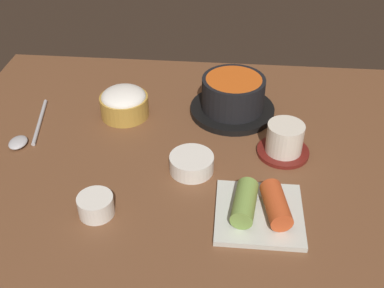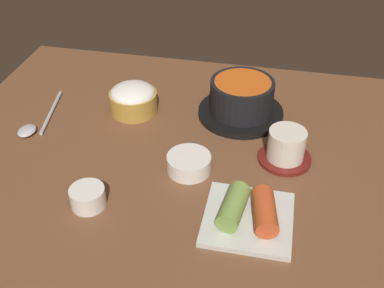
% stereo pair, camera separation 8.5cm
% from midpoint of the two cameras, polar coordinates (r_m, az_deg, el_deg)
% --- Properties ---
extents(dining_table, '(1.00, 0.76, 0.02)m').
position_cam_midpoint_polar(dining_table, '(0.95, 1.63, -1.15)').
color(dining_table, brown).
rests_on(dining_table, ground).
extents(stone_pot, '(0.19, 0.19, 0.08)m').
position_cam_midpoint_polar(stone_pot, '(1.03, 8.39, 5.28)').
color(stone_pot, black).
rests_on(stone_pot, dining_table).
extents(rice_bowl, '(0.11, 0.11, 0.07)m').
position_cam_midpoint_polar(rice_bowl, '(1.04, -4.84, 5.47)').
color(rice_bowl, '#B78C38').
rests_on(rice_bowl, dining_table).
extents(tea_cup_with_saucer, '(0.10, 0.10, 0.07)m').
position_cam_midpoint_polar(tea_cup_with_saucer, '(0.92, 13.96, -0.45)').
color(tea_cup_with_saucer, maroon).
rests_on(tea_cup_with_saucer, dining_table).
extents(banchan_cup_center, '(0.08, 0.08, 0.03)m').
position_cam_midpoint_polar(banchan_cup_center, '(0.88, 2.39, -2.40)').
color(banchan_cup_center, white).
rests_on(banchan_cup_center, dining_table).
extents(kimchi_plate, '(0.15, 0.15, 0.05)m').
position_cam_midpoint_polar(kimchi_plate, '(0.79, 9.97, -8.44)').
color(kimchi_plate, silver).
rests_on(kimchi_plate, dining_table).
extents(side_bowl_near, '(0.06, 0.06, 0.04)m').
position_cam_midpoint_polar(side_bowl_near, '(0.82, -9.67, -6.43)').
color(side_bowl_near, white).
rests_on(side_bowl_near, dining_table).
extents(spoon, '(0.05, 0.19, 0.01)m').
position_cam_midpoint_polar(spoon, '(1.04, -16.30, 2.26)').
color(spoon, '#B7B7BC').
rests_on(spoon, dining_table).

